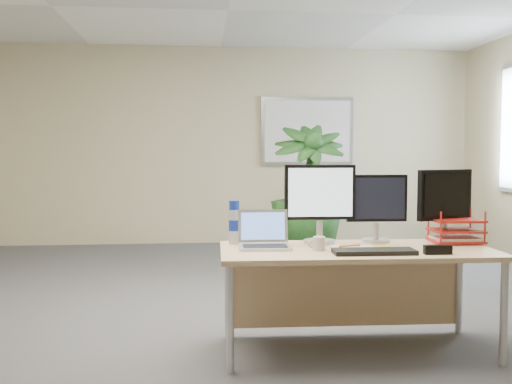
{
  "coord_description": "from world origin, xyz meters",
  "views": [
    {
      "loc": [
        -0.3,
        -3.9,
        1.26
      ],
      "look_at": [
        0.12,
        0.35,
        0.96
      ],
      "focal_mm": 40.0,
      "sensor_mm": 36.0,
      "label": 1
    }
  ],
  "objects": [
    {
      "name": "floor_plant",
      "position": [
        0.87,
        2.25,
        0.75
      ],
      "size": [
        0.88,
        0.88,
        1.5
      ],
      "primitive_type": "imported",
      "rotation": [
        0.0,
        0.0,
        -0.05
      ],
      "color": "#153814",
      "rests_on": "floor"
    },
    {
      "name": "monitor_right",
      "position": [
        0.88,
        -0.19,
        0.92
      ],
      "size": [
        0.41,
        0.18,
        0.45
      ],
      "color": "#BBBBC0",
      "rests_on": "desk"
    },
    {
      "name": "monitor_dark",
      "position": [
        1.34,
        -0.23,
        0.94
      ],
      "size": [
        0.43,
        0.2,
        0.49
      ],
      "color": "#BBBBC0",
      "rests_on": "desk"
    },
    {
      "name": "coffee_mug",
      "position": [
        0.43,
        -0.48,
        0.7
      ],
      "size": [
        0.11,
        0.07,
        0.08
      ],
      "color": "silver",
      "rests_on": "desk"
    },
    {
      "name": "laptop",
      "position": [
        0.1,
        -0.33,
        0.71
      ],
      "size": [
        0.33,
        0.29,
        0.23
      ],
      "color": "silver",
      "rests_on": "desk"
    },
    {
      "name": "yellow_highlighter",
      "position": [
        0.84,
        -0.47,
        0.66
      ],
      "size": [
        0.13,
        0.04,
        0.02
      ],
      "primitive_type": "cylinder",
      "rotation": [
        0.0,
        1.57,
        -0.2
      ],
      "color": "#FEF21A",
      "rests_on": "desk"
    },
    {
      "name": "keyboard",
      "position": [
        0.73,
        -0.63,
        0.67
      ],
      "size": [
        0.49,
        0.18,
        0.03
      ],
      "primitive_type": "cube",
      "rotation": [
        0.0,
        0.0,
        -0.03
      ],
      "color": "black",
      "rests_on": "desk"
    },
    {
      "name": "whiteboard",
      "position": [
        1.2,
        3.97,
        1.55
      ],
      "size": [
        1.3,
        0.04,
        0.95
      ],
      "color": "#A9AAAE",
      "rests_on": "back_wall"
    },
    {
      "name": "stapler",
      "position": [
        1.1,
        -0.68,
        0.68
      ],
      "size": [
        0.16,
        0.05,
        0.05
      ],
      "primitive_type": "cube",
      "rotation": [
        0.0,
        0.0,
        -0.03
      ],
      "color": "black",
      "rests_on": "desk"
    },
    {
      "name": "letter_tray",
      "position": [
        1.4,
        -0.28,
        0.73
      ],
      "size": [
        0.33,
        0.25,
        0.15
      ],
      "color": "#B51F16",
      "rests_on": "desk"
    },
    {
      "name": "monitor_left",
      "position": [
        0.49,
        -0.21,
        0.95
      ],
      "size": [
        0.47,
        0.21,
        0.52
      ],
      "color": "#BBBBC0",
      "rests_on": "desk"
    },
    {
      "name": "desk",
      "position": [
        0.68,
        -0.35,
        0.52
      ],
      "size": [
        1.73,
        0.77,
        0.66
      ],
      "color": "tan",
      "rests_on": "floor"
    },
    {
      "name": "orange_pen",
      "position": [
        0.64,
        -0.42,
        0.67
      ],
      "size": [
        0.15,
        0.05,
        0.01
      ],
      "primitive_type": "cylinder",
      "rotation": [
        0.0,
        1.57,
        0.29
      ],
      "color": "orange",
      "rests_on": "spiral_notebook"
    },
    {
      "name": "spiral_notebook",
      "position": [
        0.65,
        -0.45,
        0.66
      ],
      "size": [
        0.26,
        0.19,
        0.01
      ],
      "primitive_type": "cube",
      "rotation": [
        0.0,
        0.0,
        -0.01
      ],
      "color": "silver",
      "rests_on": "desk"
    },
    {
      "name": "water_bottle",
      "position": [
        -0.08,
        -0.17,
        0.79
      ],
      "size": [
        0.07,
        0.07,
        0.29
      ],
      "color": "silver",
      "rests_on": "desk"
    },
    {
      "name": "back_wall",
      "position": [
        0.0,
        4.0,
        1.35
      ],
      "size": [
        7.0,
        0.04,
        2.7
      ],
      "primitive_type": "cube",
      "color": "beige",
      "rests_on": "floor"
    },
    {
      "name": "floor",
      "position": [
        0.0,
        0.0,
        0.0
      ],
      "size": [
        8.0,
        8.0,
        0.0
      ],
      "primitive_type": "plane",
      "color": "#414146",
      "rests_on": "ground"
    }
  ]
}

